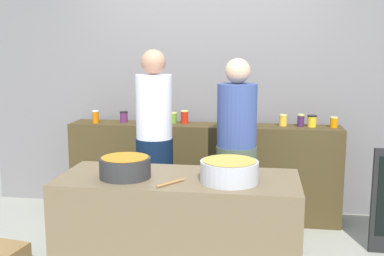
{
  "coord_description": "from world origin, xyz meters",
  "views": [
    {
      "loc": [
        0.58,
        -3.46,
        1.71
      ],
      "look_at": [
        0.0,
        0.35,
        1.05
      ],
      "focal_mm": 43.83,
      "sensor_mm": 36.0,
      "label": 1
    }
  ],
  "objects": [
    {
      "name": "storefront_wall",
      "position": [
        0.0,
        1.45,
        1.5
      ],
      "size": [
        4.8,
        0.12,
        3.0
      ],
      "primitive_type": "cube",
      "color": "slate",
      "rests_on": "ground"
    },
    {
      "name": "display_shelf",
      "position": [
        0.0,
        1.1,
        0.48
      ],
      "size": [
        2.7,
        0.36,
        0.96
      ],
      "primitive_type": "cube",
      "color": "#43361B",
      "rests_on": "ground"
    },
    {
      "name": "prep_table",
      "position": [
        0.0,
        -0.3,
        0.4
      ],
      "size": [
        1.7,
        0.7,
        0.81
      ],
      "primitive_type": "cube",
      "color": "brown",
      "rests_on": "ground"
    },
    {
      "name": "preserve_jar_0",
      "position": [
        -1.09,
        1.04,
        1.02
      ],
      "size": [
        0.07,
        0.07,
        0.13
      ],
      "color": "#CB6109",
      "rests_on": "display_shelf"
    },
    {
      "name": "preserve_jar_1",
      "position": [
        -0.82,
        1.13,
        1.01
      ],
      "size": [
        0.08,
        0.08,
        0.11
      ],
      "color": "#572453",
      "rests_on": "display_shelf"
    },
    {
      "name": "preserve_jar_2",
      "position": [
        -0.32,
        1.17,
        1.01
      ],
      "size": [
        0.08,
        0.08,
        0.11
      ],
      "color": "#5C9224",
      "rests_on": "display_shelf"
    },
    {
      "name": "preserve_jar_3",
      "position": [
        -0.2,
        1.15,
        1.02
      ],
      "size": [
        0.08,
        0.08,
        0.13
      ],
      "color": "red",
      "rests_on": "display_shelf"
    },
    {
      "name": "preserve_jar_4",
      "position": [
        0.42,
        1.13,
        1.03
      ],
      "size": [
        0.09,
        0.09,
        0.14
      ],
      "color": "#A82610",
      "rests_on": "display_shelf"
    },
    {
      "name": "preserve_jar_5",
      "position": [
        0.78,
        1.15,
        1.01
      ],
      "size": [
        0.08,
        0.08,
        0.11
      ],
      "color": "gold",
      "rests_on": "display_shelf"
    },
    {
      "name": "preserve_jar_6",
      "position": [
        0.95,
        1.13,
        1.02
      ],
      "size": [
        0.07,
        0.07,
        0.12
      ],
      "color": "#401F47",
      "rests_on": "display_shelf"
    },
    {
      "name": "preserve_jar_7",
      "position": [
        1.05,
        1.12,
        1.02
      ],
      "size": [
        0.09,
        0.09,
        0.11
      ],
      "color": "gold",
      "rests_on": "display_shelf"
    },
    {
      "name": "preserve_jar_8",
      "position": [
        1.26,
        1.11,
        1.01
      ],
      "size": [
        0.07,
        0.07,
        0.1
      ],
      "color": "#D17705",
      "rests_on": "display_shelf"
    },
    {
      "name": "cooking_pot_left",
      "position": [
        -0.37,
        -0.37,
        0.88
      ],
      "size": [
        0.36,
        0.36,
        0.15
      ],
      "color": "#2D2D2D",
      "rests_on": "prep_table"
    },
    {
      "name": "cooking_pot_center",
      "position": [
        0.37,
        -0.37,
        0.88
      ],
      "size": [
        0.4,
        0.4,
        0.15
      ],
      "color": "#B7B7BC",
      "rests_on": "prep_table"
    },
    {
      "name": "wooden_spoon",
      "position": [
        -0.02,
        -0.49,
        0.82
      ],
      "size": [
        0.16,
        0.21,
        0.02
      ],
      "primitive_type": "cylinder",
      "rotation": [
        1.57,
        0.0,
        2.51
      ],
      "color": "#9E703D",
      "rests_on": "prep_table"
    },
    {
      "name": "cook_with_tongs",
      "position": [
        -0.37,
        0.53,
        0.78
      ],
      "size": [
        0.33,
        0.33,
        1.7
      ],
      "color": "#0C1C35",
      "rests_on": "ground"
    },
    {
      "name": "cook_in_cap",
      "position": [
        0.37,
        0.49,
        0.74
      ],
      "size": [
        0.35,
        0.35,
        1.63
      ],
      "color": "#465443",
      "rests_on": "ground"
    }
  ]
}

